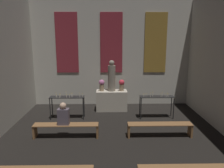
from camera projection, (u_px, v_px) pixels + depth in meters
wall_back at (111, 53)px, 10.32m from camera, size 7.62×0.16×4.93m
altar at (112, 100)px, 9.79m from camera, size 1.36×0.64×0.89m
statue at (112, 77)px, 9.57m from camera, size 0.33×0.33×1.36m
flower_vase_left at (102, 85)px, 9.63m from camera, size 0.24×0.24×0.50m
flower_vase_right at (122, 85)px, 9.64m from camera, size 0.24×0.24×0.50m
candle_rack_left at (67, 100)px, 8.69m from camera, size 1.36×0.38×1.10m
candle_rack_right at (157, 100)px, 8.75m from camera, size 1.36×0.38×1.09m
pew_back_left at (66, 128)px, 7.09m from camera, size 2.10×0.36×0.45m
pew_back_right at (160, 127)px, 7.15m from camera, size 2.10×0.36×0.45m
person_seated at (63, 115)px, 7.00m from camera, size 0.36×0.24×0.73m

